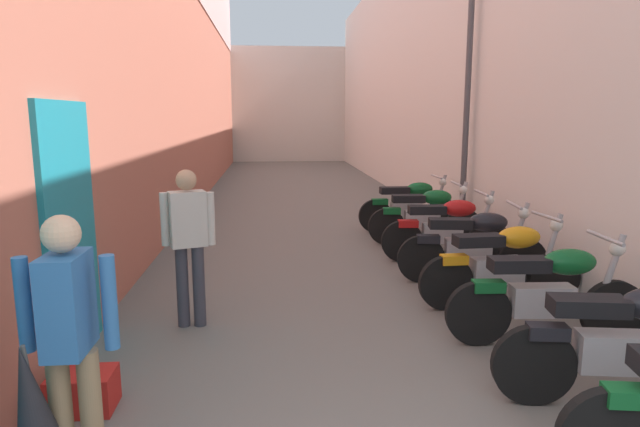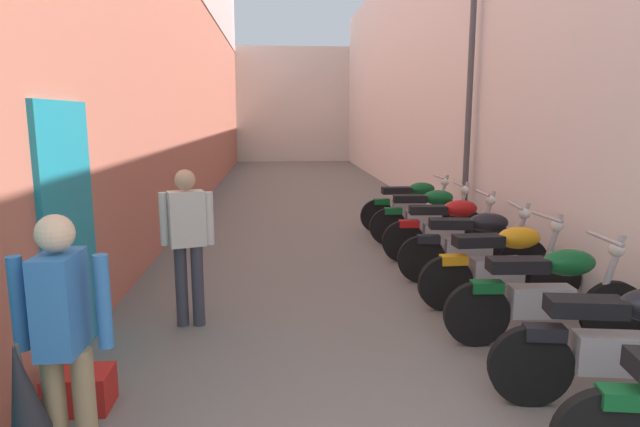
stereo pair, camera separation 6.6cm
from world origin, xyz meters
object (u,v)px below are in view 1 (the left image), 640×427
Objects in this scene: pedestrian_mid_alley at (189,236)px; umbrella_leaning at (29,392)px; motorcycle_second at (627,342)px; plastic_crate at (83,391)px; motorcycle_eighth at (410,204)px; motorcycle_third at (549,292)px; motorcycle_fifth at (473,244)px; motorcycle_sixth at (446,227)px; motorcycle_seventh at (426,214)px; motorcycle_fourth at (503,263)px; pedestrian_by_doorway at (70,334)px; street_lamp at (463,74)px.

pedestrian_mid_alley reaches higher than umbrella_leaning.
motorcycle_second is 3.89m from plastic_crate.
motorcycle_second and motorcycle_eighth have the same top height.
motorcycle_second is 1.90× the size of umbrella_leaning.
motorcycle_third is at bearing -12.78° from pedestrian_mid_alley.
motorcycle_fifth is at bearing 34.67° from plastic_crate.
motorcycle_second is at bearing -90.00° from motorcycle_fifth.
plastic_crate is at bearing 175.31° from motorcycle_second.
pedestrian_mid_alley is 1.81m from plastic_crate.
motorcycle_sixth is 2.07m from motorcycle_eighth.
motorcycle_eighth is 7.77m from umbrella_leaning.
motorcycle_seventh is 1.00× the size of motorcycle_eighth.
motorcycle_second is 0.99× the size of motorcycle_fourth.
motorcycle_third is at bearing -90.00° from motorcycle_fourth.
motorcycle_eighth is 5.39m from pedestrian_mid_alley.
plastic_crate is at bearing -155.13° from motorcycle_fourth.
pedestrian_mid_alley reaches higher than motorcycle_second.
motorcycle_fourth is 1.00× the size of motorcycle_seventh.
pedestrian_by_doorway reaches higher than motorcycle_sixth.
motorcycle_fifth and motorcycle_eighth have the same top height.
motorcycle_fourth is at bearing 90.00° from motorcycle_second.
motorcycle_fourth and motorcycle_sixth have the same top height.
pedestrian_by_doorway and pedestrian_mid_alley have the same top height.
motorcycle_seventh is 6.14m from plastic_crate.
plastic_crate is at bearing 95.94° from umbrella_leaning.
motorcycle_seventh is at bearing 44.24° from pedestrian_mid_alley.
umbrella_leaning is (-3.75, -4.72, 0.18)m from motorcycle_sixth.
motorcycle_eighth is 1.92× the size of umbrella_leaning.
pedestrian_by_doorway reaches higher than motorcycle_second.
motorcycle_second is 0.99× the size of motorcycle_sixth.
motorcycle_sixth is at bearing -90.00° from motorcycle_seventh.
motorcycle_third is 3.97m from motorcycle_seventh.
motorcycle_second is 3.82m from umbrella_leaning.
pedestrian_by_doorway is (-3.59, -2.65, 0.42)m from motorcycle_fourth.
street_lamp is (0.70, 3.48, 2.25)m from motorcycle_fourth.
motorcycle_eighth is (0.00, 6.09, 0.00)m from motorcycle_second.
motorcycle_seventh is 6.90m from umbrella_leaning.
street_lamp reaches higher than plastic_crate.
motorcycle_sixth is (-0.00, 2.91, 0.00)m from motorcycle_third.
pedestrian_by_doorway reaches higher than umbrella_leaning.
motorcycle_second and motorcycle_fifth have the same top height.
umbrella_leaning is (-3.75, -2.81, 0.18)m from motorcycle_fourth.
pedestrian_mid_alley is at bearing 83.34° from pedestrian_by_doorway.
motorcycle_fourth is 1.00× the size of motorcycle_eighth.
motorcycle_sixth reaches higher than plastic_crate.
motorcycle_seventh is at bearing -90.00° from motorcycle_eighth.
plastic_crate is at bearing -136.17° from motorcycle_sixth.
motorcycle_third is 0.39× the size of street_lamp.
motorcycle_eighth is (0.00, 4.98, 0.00)m from motorcycle_third.
motorcycle_fifth is (-0.00, 1.87, 0.00)m from motorcycle_third.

